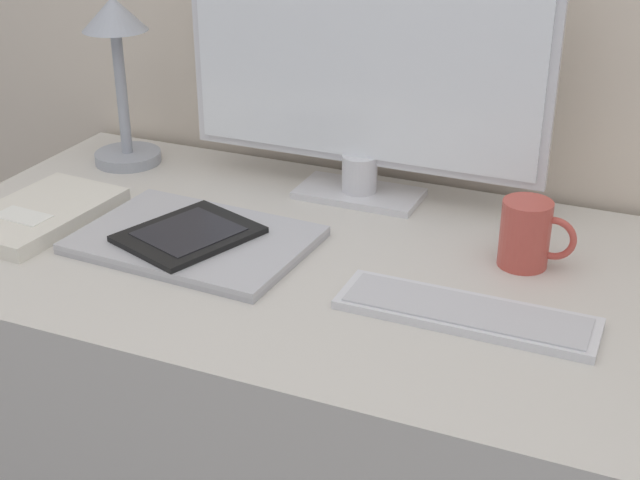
% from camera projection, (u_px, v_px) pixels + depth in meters
% --- Properties ---
extents(desk, '(1.35, 0.67, 0.76)m').
position_uv_depth(desk, '(344.00, 464.00, 1.47)').
color(desk, beige).
rests_on(desk, ground_plane).
extents(monitor, '(0.61, 0.11, 0.42)m').
position_uv_depth(monitor, '(362.00, 70.00, 1.43)').
color(monitor, silver).
rests_on(monitor, desk).
extents(keyboard, '(0.34, 0.10, 0.01)m').
position_uv_depth(keyboard, '(466.00, 313.00, 1.16)').
color(keyboard, silver).
rests_on(keyboard, desk).
extents(laptop, '(0.35, 0.26, 0.02)m').
position_uv_depth(laptop, '(195.00, 240.00, 1.35)').
color(laptop, '#A3A3A8').
rests_on(laptop, desk).
extents(ereader, '(0.21, 0.23, 0.01)m').
position_uv_depth(ereader, '(189.00, 234.00, 1.34)').
color(ereader, black).
rests_on(ereader, laptop).
extents(desk_lamp, '(0.12, 0.12, 0.31)m').
position_uv_depth(desk_lamp, '(118.00, 58.00, 1.58)').
color(desk_lamp, '#999EA8').
rests_on(desk_lamp, desk).
extents(notebook, '(0.18, 0.27, 0.03)m').
position_uv_depth(notebook, '(40.00, 214.00, 1.42)').
color(notebook, silver).
rests_on(notebook, desk).
extents(coffee_mug, '(0.11, 0.07, 0.10)m').
position_uv_depth(coffee_mug, '(527.00, 234.00, 1.27)').
color(coffee_mug, '#B7473D').
rests_on(coffee_mug, desk).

